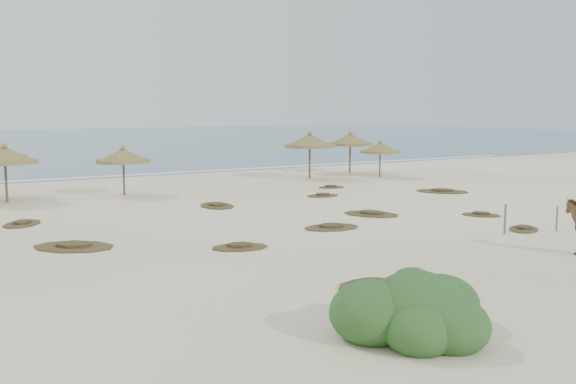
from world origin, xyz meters
name	(u,v)px	position (x,y,z in m)	size (l,w,h in m)	color
ground	(365,245)	(0.00, 0.00, 0.00)	(160.00, 160.00, 0.00)	#F9EDCC
ocean	(24,142)	(0.00, 75.00, 0.00)	(200.00, 100.00, 0.01)	#29567D
foam_line	(134,175)	(0.00, 26.00, 0.00)	(70.00, 0.60, 0.01)	white
palapa_1	(5,156)	(-9.18, 16.64, 2.27)	(3.30, 3.30, 2.93)	brown
palapa_3	(123,156)	(-3.49, 16.29, 2.06)	(3.47, 3.47, 2.66)	brown
palapa_4	(310,141)	(9.22, 18.04, 2.42)	(3.48, 3.48, 3.12)	brown
palapa_5	(350,140)	(13.72, 19.79, 2.32)	(3.38, 3.38, 2.99)	brown
palapa_6	(380,148)	(13.65, 16.33, 1.94)	(3.18, 3.18, 2.50)	brown
fence_post_near	(505,219)	(5.58, -1.11, 0.55)	(0.08, 0.08, 1.11)	#685F4E
fence_post_far	(557,219)	(7.69, -1.73, 0.47)	(0.07, 0.07, 0.94)	#685F4E
bush	(416,312)	(-4.44, -7.52, 0.51)	(3.46, 3.05, 1.55)	#376029
scrub_1	(74,246)	(-8.63, 4.52, 0.05)	(3.26, 3.12, 0.16)	brown
scrub_2	(240,247)	(-3.91, 1.65, 0.05)	(2.13, 1.67, 0.16)	brown
scrub_3	(371,214)	(3.94, 4.71, 0.05)	(2.64, 2.91, 0.16)	brown
scrub_4	(481,214)	(7.87, 2.14, 0.05)	(1.84, 1.93, 0.16)	brown
scrub_5	(442,191)	(11.96, 8.73, 0.05)	(3.23, 3.35, 0.16)	brown
scrub_6	(22,223)	(-9.46, 9.87, 0.05)	(2.14, 2.32, 0.16)	brown
scrub_7	(323,195)	(5.34, 10.63, 0.05)	(1.80, 1.23, 0.16)	brown
scrub_9	(331,227)	(0.69, 3.02, 0.05)	(2.39, 1.73, 0.16)	brown
scrub_10	(331,187)	(7.73, 13.35, 0.05)	(1.77, 1.40, 0.16)	brown
scrub_11	(369,285)	(-3.03, -4.16, 0.05)	(1.87, 1.24, 0.16)	brown
scrub_12	(524,229)	(6.78, -0.98, 0.05)	(1.95, 1.79, 0.16)	brown
scrub_13	(217,205)	(-0.86, 10.27, 0.05)	(1.74, 2.45, 0.16)	brown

